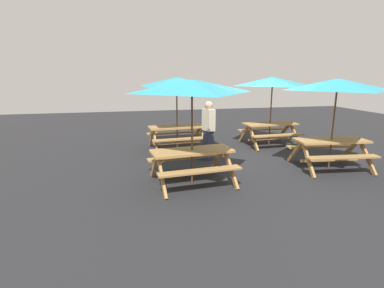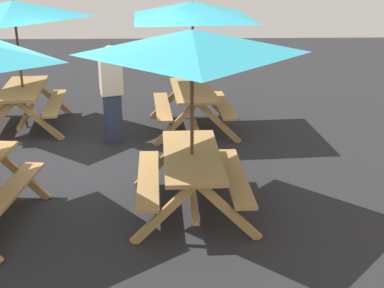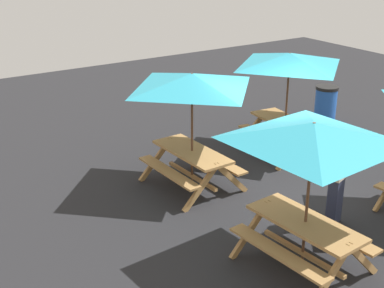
{
  "view_description": "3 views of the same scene",
  "coord_description": "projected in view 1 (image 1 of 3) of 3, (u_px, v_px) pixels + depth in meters",
  "views": [
    {
      "loc": [
        3.37,
        7.89,
        2.42
      ],
      "look_at": [
        1.98,
        1.64,
        0.9
      ],
      "focal_mm": 28.0,
      "sensor_mm": 36.0,
      "label": 1
    },
    {
      "loc": [
        -7.56,
        -1.2,
        3.2
      ],
      "look_at": [
        -1.41,
        -1.36,
        0.9
      ],
      "focal_mm": 50.0,
      "sensor_mm": 36.0,
      "label": 2
    },
    {
      "loc": [
        6.61,
        -6.6,
        4.72
      ],
      "look_at": [
        -1.41,
        -1.36,
        0.9
      ],
      "focal_mm": 50.0,
      "sensor_mm": 36.0,
      "label": 3
    }
  ],
  "objects": [
    {
      "name": "ground_plane",
      "position": [
        246.0,
        158.0,
        8.77
      ],
      "size": [
        24.0,
        24.0,
        0.0
      ],
      "primitive_type": "plane",
      "color": "#232326",
      "rests_on": "ground"
    },
    {
      "name": "picnic_table_1",
      "position": [
        272.0,
        87.0,
        9.9
      ],
      "size": [
        2.08,
        2.08,
        2.34
      ],
      "rotation": [
        0.0,
        0.0,
        0.04
      ],
      "color": "#A87A44",
      "rests_on": "ground"
    },
    {
      "name": "picnic_table_0",
      "position": [
        192.0,
        94.0,
        6.34
      ],
      "size": [
        2.2,
        2.2,
        2.34
      ],
      "rotation": [
        0.0,
        0.0,
        0.1
      ],
      "color": "#A87A44",
      "rests_on": "ground"
    },
    {
      "name": "picnic_table_3",
      "position": [
        177.0,
        87.0,
        9.32
      ],
      "size": [
        2.82,
        2.82,
        2.34
      ],
      "rotation": [
        0.0,
        0.0,
        0.08
      ],
      "color": "#A87A44",
      "rests_on": "ground"
    },
    {
      "name": "picnic_table_2",
      "position": [
        337.0,
        91.0,
        7.38
      ],
      "size": [
        2.2,
        2.2,
        2.34
      ],
      "rotation": [
        0.0,
        0.0,
        -0.11
      ],
      "color": "#A87A44",
      "rests_on": "ground"
    },
    {
      "name": "person_standing",
      "position": [
        208.0,
        129.0,
        8.41
      ],
      "size": [
        0.33,
        0.41,
        1.67
      ],
      "rotation": [
        0.0,
        0.0,
        1.9
      ],
      "color": "#2D334C",
      "rests_on": "ground"
    }
  ]
}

